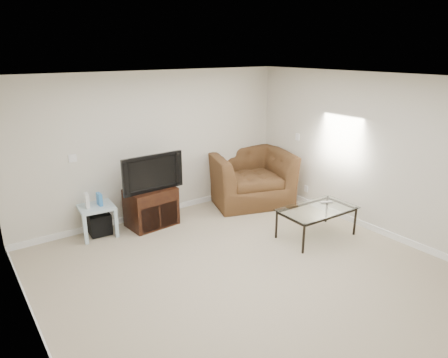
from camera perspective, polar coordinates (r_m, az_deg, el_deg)
floor at (r=5.43m, az=3.17°, el=-13.30°), size 5.00×5.00×0.00m
ceiling at (r=4.65m, az=3.71°, el=14.06°), size 5.00×5.00×0.00m
wall_back at (r=6.94m, az=-9.68°, el=4.71°), size 5.00×0.02×2.50m
wall_left at (r=3.94m, az=-26.44°, el=-7.45°), size 0.02×5.00×2.50m
wall_right at (r=6.70m, az=20.35°, el=3.35°), size 0.02×5.00×2.50m
plate_back at (r=6.46m, az=-20.83°, el=2.79°), size 0.12×0.02×0.12m
plate_right_switch at (r=7.67m, az=10.46°, el=5.93°), size 0.02×0.09×0.13m
plate_right_outlet at (r=7.72m, az=11.65°, el=-1.38°), size 0.02×0.08×0.12m
tv_stand at (r=6.76m, az=-10.36°, el=-3.95°), size 0.81×0.60×0.64m
dvd_player at (r=6.65m, az=-10.27°, el=-2.34°), size 0.48×0.35×0.06m
television at (r=6.53m, az=-10.52°, el=1.05°), size 0.98×0.22×0.60m
side_table at (r=6.64m, az=-17.65°, el=-5.63°), size 0.56×0.56×0.50m
subwoofer at (r=6.69m, az=-17.38°, el=-6.09°), size 0.35×0.35×0.33m
game_console at (r=6.47m, az=-18.98°, el=-2.93°), size 0.08×0.17×0.23m
game_case at (r=6.51m, az=-17.37°, el=-2.78°), size 0.05×0.15×0.20m
recliner at (r=7.61m, az=3.64°, el=1.48°), size 1.72×1.39×1.31m
coffee_table at (r=6.45m, az=13.03°, el=-6.06°), size 1.22×0.72×0.47m
remote at (r=6.62m, az=14.42°, el=-3.22°), size 0.19×0.13×0.02m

